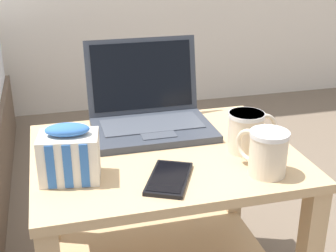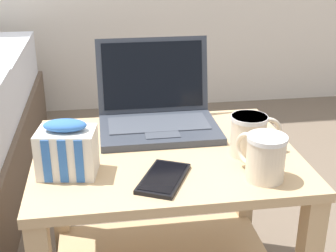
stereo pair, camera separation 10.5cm
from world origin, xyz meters
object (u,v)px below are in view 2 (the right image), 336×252
at_px(mug_front_left, 264,155).
at_px(snack_bag, 67,150).
at_px(cell_phone, 164,178).
at_px(laptop, 157,111).
at_px(mug_front_right, 250,133).

height_order(mug_front_left, snack_bag, snack_bag).
relative_size(mug_front_left, cell_phone, 0.70).
distance_m(laptop, mug_front_left, 0.37).
relative_size(laptop, cell_phone, 1.83).
bearing_deg(cell_phone, laptop, 85.02).
distance_m(mug_front_left, mug_front_right, 0.12).
bearing_deg(snack_bag, cell_phone, -17.25).
bearing_deg(laptop, cell_phone, -94.98).
distance_m(mug_front_left, cell_phone, 0.22).
xyz_separation_m(laptop, cell_phone, (-0.03, -0.30, -0.04)).
height_order(laptop, snack_bag, laptop).
height_order(laptop, mug_front_left, laptop).
height_order(mug_front_right, cell_phone, mug_front_right).
bearing_deg(mug_front_right, cell_phone, -156.14).
height_order(laptop, mug_front_right, laptop).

